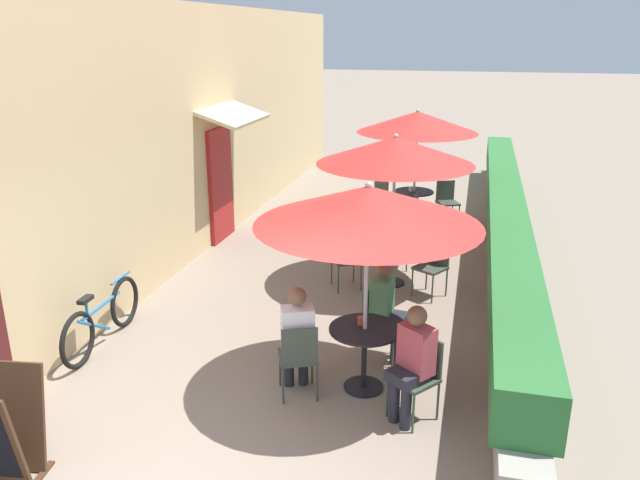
# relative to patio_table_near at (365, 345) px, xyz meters

# --- Properties ---
(cafe_facade_wall) EXTENTS (0.98, 14.72, 4.20)m
(cafe_facade_wall) POSITION_rel_patio_table_near_xyz_m (-3.69, 5.12, 1.56)
(cafe_facade_wall) COLOR #D6B784
(cafe_facade_wall) RESTS_ON ground_plane
(planter_hedge) EXTENTS (0.60, 13.72, 1.01)m
(planter_hedge) POSITION_rel_patio_table_near_xyz_m (1.60, 5.15, 0.01)
(planter_hedge) COLOR gray
(planter_hedge) RESTS_ON ground_plane
(patio_table_near) EXTENTS (0.78, 0.78, 0.73)m
(patio_table_near) POSITION_rel_patio_table_near_xyz_m (0.00, 0.00, 0.00)
(patio_table_near) COLOR black
(patio_table_near) RESTS_ON ground_plane
(patio_umbrella_near) EXTENTS (2.34, 2.34, 2.34)m
(patio_umbrella_near) POSITION_rel_patio_table_near_xyz_m (-0.00, -0.00, 1.56)
(patio_umbrella_near) COLOR #B7B7BC
(patio_umbrella_near) RESTS_ON ground_plane
(cafe_chair_near_left) EXTENTS (0.45, 0.45, 0.87)m
(cafe_chair_near_left) POSITION_rel_patio_table_near_xyz_m (0.02, 0.73, -0.01)
(cafe_chair_near_left) COLOR #384238
(cafe_chair_near_left) RESTS_ON ground_plane
(seated_patron_near_left) EXTENTS (0.44, 0.37, 1.25)m
(seated_patron_near_left) POSITION_rel_patio_table_near_xyz_m (0.13, 0.72, 0.16)
(seated_patron_near_left) COLOR #23232D
(seated_patron_near_left) RESTS_ON ground_plane
(cafe_chair_near_right) EXTENTS (0.52, 0.52, 0.87)m
(cafe_chair_near_right) POSITION_rel_patio_table_near_xyz_m (-0.64, -0.35, -0.01)
(cafe_chair_near_right) COLOR #384238
(cafe_chair_near_right) RESTS_ON ground_plane
(seated_patron_near_right) EXTENTS (0.45, 0.49, 1.25)m
(seated_patron_near_right) POSITION_rel_patio_table_near_xyz_m (-0.69, -0.25, 0.16)
(seated_patron_near_right) COLOR #23232D
(seated_patron_near_right) RESTS_ON ground_plane
(cafe_chair_near_back) EXTENTS (0.56, 0.56, 0.87)m
(cafe_chair_near_back) POSITION_rel_patio_table_near_xyz_m (0.63, -0.38, -0.01)
(cafe_chair_near_back) COLOR #384238
(cafe_chair_near_back) RESTS_ON ground_plane
(seated_patron_near_back) EXTENTS (0.50, 0.51, 1.25)m
(seated_patron_near_back) POSITION_rel_patio_table_near_xyz_m (0.56, -0.47, 0.16)
(seated_patron_near_back) COLOR #23232D
(seated_patron_near_back) RESTS_ON ground_plane
(coffee_cup_near) EXTENTS (0.07, 0.07, 0.09)m
(coffee_cup_near) POSITION_rel_patio_table_near_xyz_m (-0.06, 0.08, 0.24)
(coffee_cup_near) COLOR #B73D3D
(coffee_cup_near) RESTS_ON patio_table_near
(patio_table_mid) EXTENTS (0.78, 0.78, 0.73)m
(patio_table_mid) POSITION_rel_patio_table_near_xyz_m (-0.14, 3.09, 0.00)
(patio_table_mid) COLOR black
(patio_table_mid) RESTS_ON ground_plane
(patio_umbrella_mid) EXTENTS (2.34, 2.34, 2.34)m
(patio_umbrella_mid) POSITION_rel_patio_table_near_xyz_m (-0.14, 3.09, 1.56)
(patio_umbrella_mid) COLOR #B7B7BC
(patio_umbrella_mid) RESTS_ON ground_plane
(cafe_chair_mid_left) EXTENTS (0.40, 0.40, 0.87)m
(cafe_chair_mid_left) POSITION_rel_patio_table_near_xyz_m (-0.20, 3.82, -0.01)
(cafe_chair_mid_left) COLOR #384238
(cafe_chair_mid_left) RESTS_ON ground_plane
(cafe_chair_mid_right) EXTENTS (0.54, 0.54, 0.87)m
(cafe_chair_mid_right) POSITION_rel_patio_table_near_xyz_m (-0.74, 2.66, -0.01)
(cafe_chair_mid_right) COLOR #384238
(cafe_chair_mid_right) RESTS_ON ground_plane
(cafe_chair_mid_back) EXTENTS (0.55, 0.55, 0.87)m
(cafe_chair_mid_back) POSITION_rel_patio_table_near_xyz_m (0.53, 2.78, -0.01)
(cafe_chair_mid_back) COLOR #384238
(cafe_chair_mid_back) RESTS_ON ground_plane
(coffee_cup_mid) EXTENTS (0.07, 0.07, 0.09)m
(coffee_cup_mid) POSITION_rel_patio_table_near_xyz_m (-0.22, 3.10, 0.24)
(coffee_cup_mid) COLOR white
(coffee_cup_mid) RESTS_ON patio_table_mid
(patio_table_far) EXTENTS (0.78, 0.78, 0.73)m
(patio_table_far) POSITION_rel_patio_table_near_xyz_m (-0.13, 6.18, 0.00)
(patio_table_far) COLOR black
(patio_table_far) RESTS_ON ground_plane
(patio_umbrella_far) EXTENTS (2.34, 2.34, 2.34)m
(patio_umbrella_far) POSITION_rel_patio_table_near_xyz_m (-0.13, 6.18, 1.56)
(patio_umbrella_far) COLOR #B7B7BC
(patio_umbrella_far) RESTS_ON ground_plane
(cafe_chair_far_left) EXTENTS (0.44, 0.44, 0.87)m
(cafe_chair_far_left) POSITION_rel_patio_table_near_xyz_m (-0.12, 5.45, -0.01)
(cafe_chair_far_left) COLOR #384238
(cafe_chair_far_left) RESTS_ON ground_plane
(cafe_chair_far_right) EXTENTS (0.53, 0.53, 0.87)m
(cafe_chair_far_right) POSITION_rel_patio_table_near_xyz_m (0.51, 6.55, -0.01)
(cafe_chair_far_right) COLOR #384238
(cafe_chair_far_right) RESTS_ON ground_plane
(cafe_chair_far_back) EXTENTS (0.56, 0.56, 0.87)m
(cafe_chair_far_back) POSITION_rel_patio_table_near_xyz_m (-0.76, 6.55, -0.01)
(cafe_chair_far_back) COLOR #384238
(cafe_chair_far_back) RESTS_ON ground_plane
(coffee_cup_far) EXTENTS (0.07, 0.07, 0.09)m
(coffee_cup_far) POSITION_rel_patio_table_near_xyz_m (-0.20, 6.17, 0.24)
(coffee_cup_far) COLOR white
(coffee_cup_far) RESTS_ON patio_table_far
(bicycle_leaning) EXTENTS (0.14, 1.79, 0.77)m
(bicycle_leaning) POSITION_rel_patio_table_near_xyz_m (-3.35, 0.20, -0.18)
(bicycle_leaning) COLOR black
(bicycle_leaning) RESTS_ON ground_plane
(menu_board) EXTENTS (0.63, 0.70, 1.01)m
(menu_board) POSITION_rel_patio_table_near_xyz_m (-2.76, -2.23, -0.03)
(menu_board) COLOR #422819
(menu_board) RESTS_ON ground_plane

